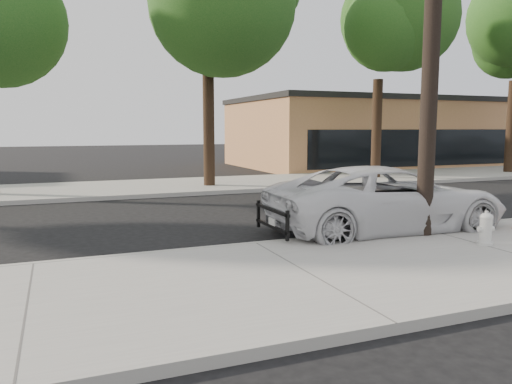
{
  "coord_description": "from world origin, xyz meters",
  "views": [
    {
      "loc": [
        -3.56,
        -11.01,
        2.39
      ],
      "look_at": [
        0.45,
        -1.01,
        1.0
      ],
      "focal_mm": 35.0,
      "sensor_mm": 36.0,
      "label": 1
    }
  ],
  "objects": [
    {
      "name": "utility_pole",
      "position": [
        3.6,
        -2.7,
        4.7
      ],
      "size": [
        1.4,
        0.34,
        9.0
      ],
      "color": "black",
      "rests_on": "near_sidewalk"
    },
    {
      "name": "ground",
      "position": [
        0.0,
        0.0,
        0.0
      ],
      "size": [
        120.0,
        120.0,
        0.0
      ],
      "primitive_type": "plane",
      "color": "black",
      "rests_on": "ground"
    },
    {
      "name": "near_sidewalk",
      "position": [
        0.0,
        -4.3,
        0.07
      ],
      "size": [
        90.0,
        4.4,
        0.15
      ],
      "primitive_type": "cube",
      "color": "gray",
      "rests_on": "ground"
    },
    {
      "name": "building_main",
      "position": [
        16.0,
        16.0,
        2.0
      ],
      "size": [
        18.0,
        10.0,
        4.0
      ],
      "primitive_type": "cube",
      "color": "#A46C44",
      "rests_on": "ground"
    },
    {
      "name": "tree_d",
      "position": [
        10.2,
        7.95,
        6.37
      ],
      "size": [
        4.5,
        4.35,
        8.75
      ],
      "color": "black",
      "rests_on": "far_sidewalk"
    },
    {
      "name": "curb_near",
      "position": [
        0.0,
        -2.1,
        0.07
      ],
      "size": [
        90.0,
        0.12,
        0.16
      ],
      "primitive_type": "cube",
      "color": "#9E9B93",
      "rests_on": "ground"
    },
    {
      "name": "far_sidewalk",
      "position": [
        0.0,
        8.5,
        0.07
      ],
      "size": [
        90.0,
        5.0,
        0.15
      ],
      "primitive_type": "cube",
      "color": "gray",
      "rests_on": "ground"
    },
    {
      "name": "fire_hydrant",
      "position": [
        4.06,
        -3.91,
        0.45
      ],
      "size": [
        0.33,
        0.3,
        0.62
      ],
      "rotation": [
        0.0,
        0.0,
        -0.21
      ],
      "color": "silver",
      "rests_on": "near_sidewalk"
    },
    {
      "name": "tree_c",
      "position": [
        2.22,
        7.64,
        6.91
      ],
      "size": [
        4.96,
        4.8,
        9.55
      ],
      "color": "black",
      "rests_on": "far_sidewalk"
    },
    {
      "name": "police_cruiser",
      "position": [
        3.4,
        -1.67,
        0.77
      ],
      "size": [
        5.62,
        2.78,
        1.53
      ],
      "primitive_type": "imported",
      "rotation": [
        0.0,
        0.0,
        1.53
      ],
      "color": "silver",
      "rests_on": "ground"
    }
  ]
}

